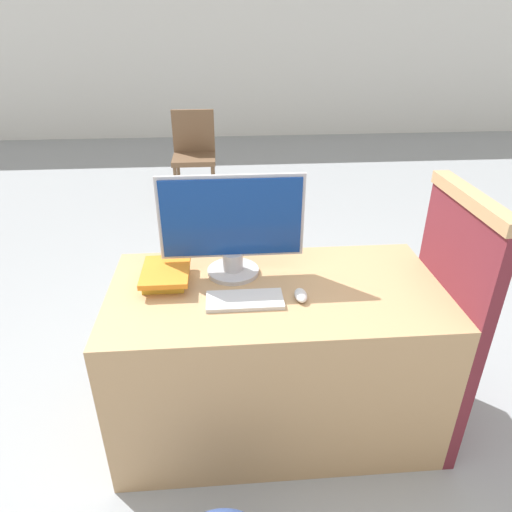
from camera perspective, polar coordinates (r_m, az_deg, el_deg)
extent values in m
plane|color=#93999E|center=(2.16, 3.34, -26.28)|extent=(20.00, 20.00, 0.00)
cube|color=white|center=(7.55, -3.21, 25.19)|extent=(12.00, 0.06, 2.80)
cube|color=tan|center=(2.13, 2.33, -12.49)|extent=(1.40, 0.72, 0.74)
cube|color=maroon|center=(2.15, 22.37, -8.09)|extent=(0.05, 0.57, 1.11)
cube|color=tan|center=(1.90, 25.52, 6.39)|extent=(0.07, 0.57, 0.05)
cylinder|color=#B7B7BC|center=(2.01, -2.88, -1.88)|extent=(0.23, 0.23, 0.02)
cylinder|color=#B7B7BC|center=(1.99, -2.91, -0.65)|extent=(0.09, 0.09, 0.08)
cube|color=#B7B7BC|center=(1.90, -3.06, 4.90)|extent=(0.61, 0.01, 0.36)
cube|color=navy|center=(1.90, -3.06, 4.85)|extent=(0.58, 0.02, 0.34)
cube|color=silver|center=(1.82, -1.41, -5.53)|extent=(0.31, 0.14, 0.02)
ellipsoid|color=silver|center=(1.84, 5.62, -4.91)|extent=(0.05, 0.10, 0.03)
cube|color=gold|center=(1.98, -11.32, -2.60)|extent=(0.17, 0.20, 0.04)
cube|color=orange|center=(1.95, -11.23, -1.92)|extent=(0.20, 0.26, 0.02)
cylinder|color=brown|center=(4.79, -9.96, 8.62)|extent=(0.04, 0.04, 0.40)
cylinder|color=brown|center=(4.77, -5.36, 8.83)|extent=(0.04, 0.04, 0.40)
cylinder|color=brown|center=(5.15, -9.64, 10.01)|extent=(0.04, 0.04, 0.40)
cylinder|color=brown|center=(5.13, -5.35, 10.20)|extent=(0.04, 0.04, 0.40)
cube|color=brown|center=(4.89, -7.75, 11.95)|extent=(0.44, 0.44, 0.05)
cube|color=brown|center=(5.03, -7.83, 15.23)|extent=(0.44, 0.04, 0.44)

